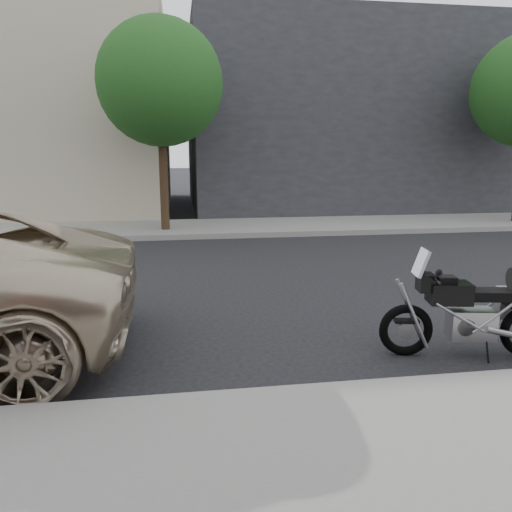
# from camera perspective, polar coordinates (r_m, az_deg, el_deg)

# --- Properties ---
(ground) EXTENTS (120.00, 120.00, 0.00)m
(ground) POSITION_cam_1_polar(r_m,az_deg,el_deg) (8.82, 2.00, -3.57)
(ground) COLOR black
(ground) RESTS_ON ground
(far_sidewalk) EXTENTS (44.00, 3.00, 0.15)m
(far_sidewalk) POSITION_cam_1_polar(r_m,az_deg,el_deg) (15.11, -2.62, 3.28)
(far_sidewalk) COLOR gray
(far_sidewalk) RESTS_ON ground
(far_building_dark) EXTENTS (16.00, 11.00, 7.00)m
(far_building_dark) POSITION_cam_1_polar(r_m,az_deg,el_deg) (23.50, 13.09, 14.49)
(far_building_dark) COLOR #29292E
(far_building_dark) RESTS_ON ground
(street_tree_mid) EXTENTS (3.40, 3.40, 5.70)m
(street_tree_mid) POSITION_cam_1_polar(r_m,az_deg,el_deg) (14.46, -10.90, 18.85)
(street_tree_mid) COLOR #3A291A
(street_tree_mid) RESTS_ON far_sidewalk
(motorcycle) EXTENTS (2.01, 0.71, 1.28)m
(motorcycle) POSITION_cam_1_polar(r_m,az_deg,el_deg) (6.37, 24.14, -5.66)
(motorcycle) COLOR black
(motorcycle) RESTS_ON ground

